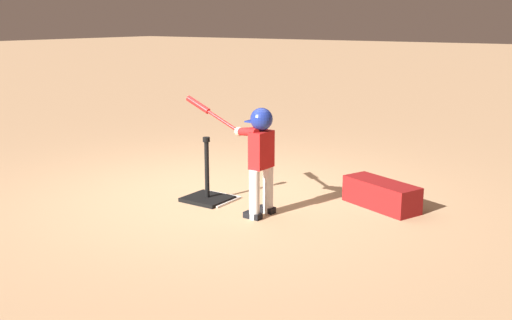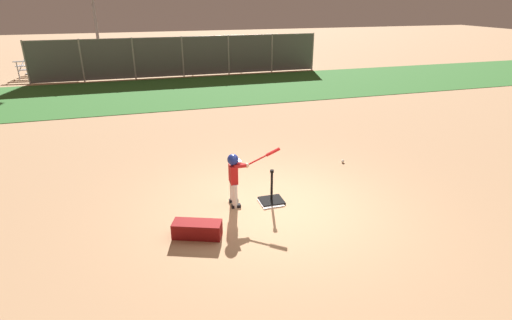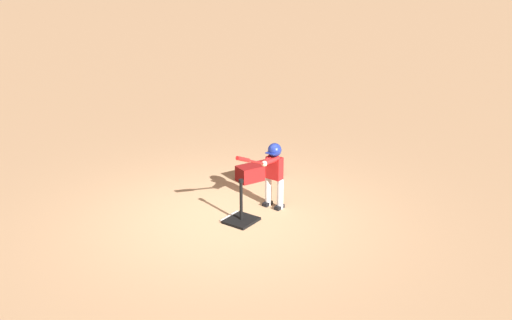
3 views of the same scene
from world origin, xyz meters
name	(u,v)px [view 1 (image 1 of 3)]	position (x,y,z in m)	size (l,w,h in m)	color
ground_plane	(221,195)	(0.00, 0.00, 0.00)	(90.00, 90.00, 0.00)	tan
home_plate	(213,199)	(-0.05, 0.19, 0.01)	(0.44, 0.44, 0.02)	white
batting_tee	(207,193)	(-0.01, 0.25, 0.09)	(0.47, 0.42, 0.70)	black
batter_child	(258,148)	(-0.74, 0.34, 0.69)	(1.07, 0.34, 1.14)	silver
equipment_bag	(381,194)	(-1.66, -0.59, 0.14)	(0.84, 0.32, 0.28)	maroon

